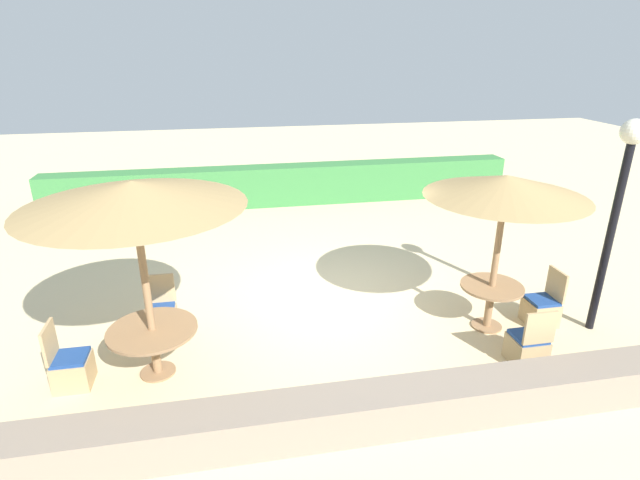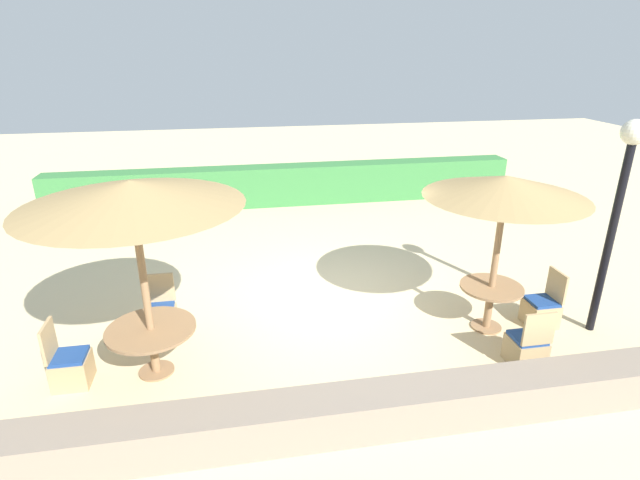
# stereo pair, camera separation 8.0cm
# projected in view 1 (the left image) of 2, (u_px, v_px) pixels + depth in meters

# --- Properties ---
(ground_plane) EXTENTS (40.00, 40.00, 0.00)m
(ground_plane) POSITION_uv_depth(u_px,v_px,m) (326.00, 298.00, 8.98)
(ground_plane) COLOR beige
(hedge_row) EXTENTS (13.00, 0.70, 1.10)m
(hedge_row) POSITION_uv_depth(u_px,v_px,m) (285.00, 185.00, 14.12)
(hedge_row) COLOR #387A3D
(hedge_row) RESTS_ON ground_plane
(stone_border) EXTENTS (10.00, 0.56, 0.52)m
(stone_border) POSITION_uv_depth(u_px,v_px,m) (382.00, 410.00, 5.88)
(stone_border) COLOR gray
(stone_border) RESTS_ON ground_plane
(lamp_post) EXTENTS (0.36, 0.36, 3.32)m
(lamp_post) POSITION_uv_depth(u_px,v_px,m) (621.00, 187.00, 7.20)
(lamp_post) COLOR black
(lamp_post) RESTS_ON ground_plane
(parasol_front_left) EXTENTS (2.75, 2.75, 2.75)m
(parasol_front_left) POSITION_uv_depth(u_px,v_px,m) (133.00, 195.00, 6.01)
(parasol_front_left) COLOR #93704C
(parasol_front_left) RESTS_ON ground_plane
(round_table_front_left) EXTENTS (1.20, 1.20, 0.71)m
(round_table_front_left) POSITION_uv_depth(u_px,v_px,m) (153.00, 337.00, 6.75)
(round_table_front_left) COLOR #93704C
(round_table_front_left) RESTS_ON ground_plane
(patio_chair_front_left_west) EXTENTS (0.46, 0.46, 0.93)m
(patio_chair_front_left_west) POSITION_uv_depth(u_px,v_px,m) (71.00, 368.00, 6.62)
(patio_chair_front_left_west) COLOR tan
(patio_chair_front_left_west) RESTS_ON ground_plane
(patio_chair_front_left_north) EXTENTS (0.46, 0.46, 0.93)m
(patio_chair_front_left_north) POSITION_uv_depth(u_px,v_px,m) (162.00, 318.00, 7.83)
(patio_chair_front_left_north) COLOR tan
(patio_chair_front_left_north) RESTS_ON ground_plane
(parasol_front_right) EXTENTS (2.38, 2.38, 2.51)m
(parasol_front_right) POSITION_uv_depth(u_px,v_px,m) (506.00, 187.00, 7.23)
(parasol_front_right) COLOR #93704C
(parasol_front_right) RESTS_ON ground_plane
(round_table_front_right) EXTENTS (0.97, 0.97, 0.75)m
(round_table_front_right) POSITION_uv_depth(u_px,v_px,m) (491.00, 295.00, 7.88)
(round_table_front_right) COLOR #93704C
(round_table_front_right) RESTS_ON ground_plane
(patio_chair_front_right_east) EXTENTS (0.46, 0.46, 0.93)m
(patio_chair_front_right_east) POSITION_uv_depth(u_px,v_px,m) (542.00, 309.00, 8.10)
(patio_chair_front_right_east) COLOR tan
(patio_chair_front_right_east) RESTS_ON ground_plane
(patio_chair_front_right_south) EXTENTS (0.46, 0.46, 0.93)m
(patio_chair_front_right_south) POSITION_uv_depth(u_px,v_px,m) (527.00, 347.00, 7.08)
(patio_chair_front_right_south) COLOR tan
(patio_chair_front_right_south) RESTS_ON ground_plane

